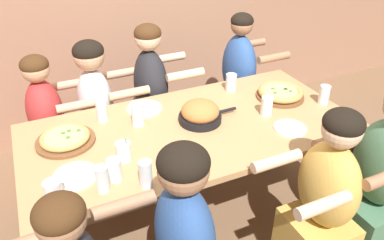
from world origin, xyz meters
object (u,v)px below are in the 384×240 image
object	(u,v)px
empty_plate_b	(144,109)
diner_far_center	(153,107)
cocktail_glass_blue	(124,152)
drinking_glass_g	(324,95)
drinking_glass_a	(146,176)
drinking_glass_h	(54,193)
pizza_board_main	(65,139)
diner_far_right	(238,90)
empty_plate_a	(75,176)
empty_plate_c	(290,128)
diner_far_midleft	(99,120)
drinking_glass_j	(231,83)
skillet_bowl	(200,113)
diner_far_left	(52,135)
drinking_glass_b	(102,112)
drinking_glass_e	(183,169)
drinking_glass_c	(115,171)
drinking_glass_d	(138,115)
pizza_board_second	(280,93)
drinking_glass_i	(102,179)
drinking_glass_f	(267,107)
diner_near_midright	(321,212)
diner_near_right	(374,190)

from	to	relation	value
empty_plate_b	diner_far_center	world-z (taller)	diner_far_center
cocktail_glass_blue	drinking_glass_g	size ratio (longest dim) A/B	1.00
drinking_glass_a	drinking_glass_h	world-z (taller)	drinking_glass_a
pizza_board_main	diner_far_right	distance (m)	1.57
empty_plate_a	empty_plate_c	size ratio (longest dim) A/B	1.15
diner_far_center	diner_far_midleft	distance (m)	0.42
drinking_glass_j	skillet_bowl	bearing A→B (deg)	-143.01
empty_plate_c	diner_far_right	xyz separation A→B (m)	(0.23, 0.96, -0.23)
diner_far_center	empty_plate_b	bearing A→B (deg)	-25.45
empty_plate_b	diner_far_left	size ratio (longest dim) A/B	0.20
drinking_glass_b	drinking_glass_e	distance (m)	0.73
drinking_glass_c	diner_far_left	size ratio (longest dim) A/B	0.11
empty_plate_b	pizza_board_main	bearing A→B (deg)	-161.79
skillet_bowl	drinking_glass_h	xyz separation A→B (m)	(-0.90, -0.35, -0.01)
drinking_glass_d	drinking_glass_h	distance (m)	0.72
pizza_board_main	drinking_glass_h	world-z (taller)	drinking_glass_h
empty_plate_a	drinking_glass_j	world-z (taller)	drinking_glass_j
drinking_glass_a	skillet_bowl	bearing A→B (deg)	41.04
drinking_glass_c	drinking_glass_h	bearing A→B (deg)	-173.20
drinking_glass_j	diner_far_left	world-z (taller)	diner_far_left
empty_plate_c	drinking_glass_c	size ratio (longest dim) A/B	1.63
pizza_board_second	drinking_glass_i	xyz separation A→B (m)	(-1.31, -0.42, 0.04)
drinking_glass_j	drinking_glass_b	bearing A→B (deg)	-177.95
drinking_glass_f	diner_far_center	world-z (taller)	diner_far_center
drinking_glass_h	diner_near_midright	world-z (taller)	diner_near_midright
diner_far_left	diner_near_right	bearing A→B (deg)	48.66
empty_plate_b	cocktail_glass_blue	xyz separation A→B (m)	(-0.26, -0.46, 0.04)
empty_plate_a	empty_plate_b	size ratio (longest dim) A/B	0.99
drinking_glass_j	diner_far_right	world-z (taller)	diner_far_right
drinking_glass_d	diner_near_right	bearing A→B (deg)	-38.05
empty_plate_b	drinking_glass_f	distance (m)	0.78
pizza_board_main	drinking_glass_a	bearing A→B (deg)	-61.23
drinking_glass_d	drinking_glass_g	distance (m)	1.22
empty_plate_a	diner_far_center	size ratio (longest dim) A/B	0.19
empty_plate_b	diner_far_left	xyz separation A→B (m)	(-0.58, 0.37, -0.27)
empty_plate_b	empty_plate_a	bearing A→B (deg)	-136.45
drinking_glass_e	drinking_glass_i	bearing A→B (deg)	170.17
drinking_glass_b	diner_near_right	xyz separation A→B (m)	(1.28, -0.99, -0.30)
skillet_bowl	drinking_glass_i	distance (m)	0.78
drinking_glass_i	diner_near_midright	size ratio (longest dim) A/B	0.12
drinking_glass_h	diner_near_right	bearing A→B (deg)	-13.32
diner_far_center	diner_near_right	xyz separation A→B (m)	(0.82, -1.39, -0.02)
cocktail_glass_blue	empty_plate_b	bearing A→B (deg)	60.24
empty_plate_c	drinking_glass_f	size ratio (longest dim) A/B	1.59
diner_far_right	diner_near_right	xyz separation A→B (m)	(0.07, -1.39, -0.01)
drinking_glass_f	diner_near_midright	distance (m)	0.71
pizza_board_main	drinking_glass_g	distance (m)	1.64
pizza_board_second	drinking_glass_e	xyz separation A→B (m)	(-0.93, -0.49, 0.02)
pizza_board_main	diner_far_left	size ratio (longest dim) A/B	0.30
pizza_board_main	drinking_glass_e	distance (m)	0.73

